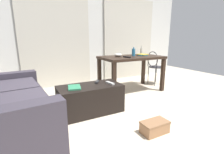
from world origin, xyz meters
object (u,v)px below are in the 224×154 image
(coffee_table, at_px, (90,99))
(book_stack, at_px, (142,55))
(tv_remote_secondary, at_px, (97,82))
(craft_table, at_px, (131,61))
(bottle_far, at_px, (141,51))
(couch, at_px, (8,107))
(wire_chair, at_px, (154,64))
(bottle_near, at_px, (134,52))
(tv_remote_on_table, at_px, (127,57))
(tv_remote_primary, at_px, (110,83))
(magazine, at_px, (74,87))
(shoebox, at_px, (155,127))
(bowl, at_px, (118,55))

(coffee_table, xyz_separation_m, book_stack, (1.49, 0.63, 0.57))
(coffee_table, xyz_separation_m, tv_remote_secondary, (0.17, 0.12, 0.23))
(book_stack, bearing_deg, craft_table, -175.88)
(craft_table, bearing_deg, bottle_far, 26.72)
(couch, distance_m, craft_table, 2.38)
(couch, relative_size, wire_chair, 2.22)
(bottle_near, height_order, tv_remote_on_table, bottle_near)
(tv_remote_primary, xyz_separation_m, magazine, (-0.56, 0.04, -0.00))
(bottle_near, distance_m, bottle_far, 0.41)
(bottle_far, relative_size, tv_remote_secondary, 1.26)
(coffee_table, relative_size, shoebox, 2.85)
(bowl, relative_size, book_stack, 0.66)
(wire_chair, distance_m, magazine, 2.37)
(craft_table, distance_m, magazine, 1.57)
(wire_chair, bearing_deg, couch, -165.31)
(tv_remote_secondary, bearing_deg, couch, -139.74)
(wire_chair, relative_size, book_stack, 3.52)
(bottle_far, xyz_separation_m, bowl, (-0.72, -0.15, -0.04))
(coffee_table, relative_size, bottle_near, 5.15)
(wire_chair, relative_size, magazine, 3.28)
(couch, relative_size, craft_table, 1.40)
(wire_chair, height_order, shoebox, wire_chair)
(bottle_near, bearing_deg, craft_table, -161.34)
(book_stack, relative_size, tv_remote_on_table, 1.28)
(bottle_far, bearing_deg, wire_chair, -8.52)
(bottle_near, relative_size, tv_remote_secondary, 1.18)
(couch, height_order, tv_remote_on_table, same)
(bottle_far, bearing_deg, book_stack, -122.39)
(bowl, bearing_deg, wire_chair, 4.97)
(wire_chair, height_order, tv_remote_primary, wire_chair)
(coffee_table, height_order, bottle_far, bottle_far)
(bowl, xyz_separation_m, shoebox, (-0.41, -1.60, -0.73))
(coffee_table, xyz_separation_m, shoebox, (0.49, -0.93, -0.14))
(tv_remote_secondary, bearing_deg, bowl, 71.17)
(craft_table, bearing_deg, coffee_table, -152.67)
(couch, xyz_separation_m, bottle_near, (2.33, 0.67, 0.54))
(coffee_table, relative_size, craft_table, 0.73)
(bowl, xyz_separation_m, book_stack, (0.60, -0.04, -0.02))
(shoebox, bearing_deg, book_stack, 57.22)
(tv_remote_primary, bearing_deg, tv_remote_on_table, 28.07)
(bowl, bearing_deg, tv_remote_secondary, -142.26)
(wire_chair, xyz_separation_m, magazine, (-2.24, -0.79, -0.07))
(couch, distance_m, tv_remote_primary, 1.40)
(couch, height_order, wire_chair, wire_chair)
(bottle_near, bearing_deg, couch, -163.99)
(tv_remote_secondary, height_order, shoebox, tv_remote_secondary)
(bowl, bearing_deg, coffee_table, -142.83)
(couch, bearing_deg, coffee_table, 1.80)
(bottle_far, xyz_separation_m, tv_remote_primary, (-1.30, -0.88, -0.40))
(wire_chair, bearing_deg, bottle_far, 171.48)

